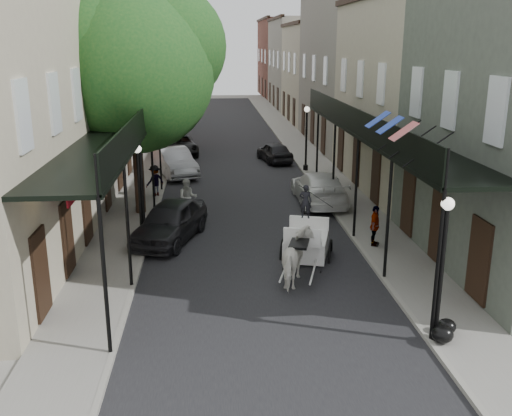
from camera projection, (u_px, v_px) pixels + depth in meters
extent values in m
plane|color=gray|center=(266.00, 313.00, 16.08)|extent=(140.00, 140.00, 0.00)
cube|color=black|center=(235.00, 166.00, 35.22)|extent=(8.00, 90.00, 0.01)
cube|color=gray|center=(153.00, 167.00, 34.82)|extent=(2.20, 90.00, 0.12)
cube|color=gray|center=(314.00, 164.00, 35.60)|extent=(2.20, 90.00, 0.12)
cube|color=#ABA389|center=(113.00, 72.00, 42.67)|extent=(5.00, 80.00, 10.50)
cube|color=gray|center=(339.00, 71.00, 44.00)|extent=(5.00, 80.00, 10.50)
cube|color=black|center=(115.00, 136.00, 21.28)|extent=(2.20, 18.00, 0.12)
cube|color=black|center=(143.00, 122.00, 21.22)|extent=(0.06, 18.00, 1.00)
cylinder|color=black|center=(104.00, 275.00, 13.26)|extent=(0.10, 0.10, 4.00)
cylinder|color=black|center=(142.00, 190.00, 20.92)|extent=(0.10, 0.10, 4.00)
cylinder|color=black|center=(160.00, 151.00, 28.58)|extent=(0.10, 0.10, 4.00)
cube|color=black|center=(377.00, 132.00, 22.05)|extent=(2.20, 18.00, 0.12)
cube|color=black|center=(351.00, 120.00, 21.83)|extent=(0.06, 18.00, 1.00)
cylinder|color=black|center=(438.00, 265.00, 13.88)|extent=(0.10, 0.10, 4.00)
cylinder|color=black|center=(356.00, 186.00, 21.54)|extent=(0.10, 0.10, 4.00)
cylinder|color=black|center=(317.00, 149.00, 29.20)|extent=(0.10, 0.10, 4.00)
cylinder|color=#382619|center=(137.00, 150.00, 24.48)|extent=(0.44, 0.44, 5.60)
sphere|color=#17481A|center=(133.00, 71.00, 23.57)|extent=(6.80, 6.80, 6.80)
sphere|color=#17481A|center=(166.00, 46.00, 23.97)|extent=(5.10, 5.10, 5.10)
cylinder|color=#382619|center=(163.00, 116.00, 37.96)|extent=(0.44, 0.44, 5.04)
sphere|color=#17481A|center=(161.00, 71.00, 37.14)|extent=(6.00, 6.00, 6.00)
sphere|color=#17481A|center=(179.00, 56.00, 37.56)|extent=(4.50, 4.50, 4.50)
cylinder|color=black|center=(435.00, 333.00, 14.41)|extent=(0.28, 0.28, 0.30)
cylinder|color=black|center=(441.00, 276.00, 13.98)|extent=(0.12, 0.12, 3.40)
sphere|color=white|center=(448.00, 204.00, 13.46)|extent=(0.32, 0.32, 0.32)
cylinder|color=black|center=(142.00, 238.00, 21.43)|extent=(0.28, 0.28, 0.30)
cylinder|color=black|center=(140.00, 198.00, 21.00)|extent=(0.12, 0.12, 3.40)
sphere|color=white|center=(137.00, 149.00, 20.48)|extent=(0.32, 0.32, 0.32)
cylinder|color=black|center=(306.00, 168.00, 33.55)|extent=(0.28, 0.28, 0.30)
cylinder|color=black|center=(306.00, 141.00, 33.12)|extent=(0.12, 0.12, 3.40)
sphere|color=white|center=(307.00, 109.00, 32.60)|extent=(0.32, 0.32, 0.32)
imported|color=white|center=(298.00, 258.00, 17.85)|extent=(1.42, 2.18, 1.69)
torus|color=black|center=(286.00, 233.00, 20.87)|extent=(0.45, 1.30, 1.32)
torus|color=black|center=(332.00, 236.00, 20.55)|extent=(0.45, 1.30, 1.32)
torus|color=black|center=(285.00, 255.00, 19.56)|extent=(0.26, 0.68, 0.69)
torus|color=black|center=(322.00, 257.00, 19.33)|extent=(0.26, 0.68, 0.69)
cube|color=white|center=(308.00, 224.00, 20.40)|extent=(1.88, 2.17, 0.72)
cube|color=white|center=(305.00, 220.00, 19.24)|extent=(1.34, 0.88, 0.12)
cube|color=white|center=(304.00, 213.00, 18.91)|extent=(1.21, 0.43, 0.51)
imported|color=black|center=(306.00, 201.00, 19.06)|extent=(0.48, 0.38, 1.15)
imported|color=#BABCB1|center=(188.00, 198.00, 24.79)|extent=(0.86, 0.69, 1.69)
imported|color=gray|center=(155.00, 181.00, 27.75)|extent=(1.12, 1.05, 1.51)
imported|color=gray|center=(375.00, 226.00, 20.89)|extent=(0.71, 0.96, 1.52)
imported|color=black|center=(170.00, 221.00, 21.76)|extent=(3.16, 4.87, 1.54)
imported|color=#A2A3A8|center=(175.00, 162.00, 32.60)|extent=(3.04, 5.01, 1.56)
imported|color=black|center=(179.00, 145.00, 38.59)|extent=(3.01, 5.14, 1.34)
imported|color=silver|center=(319.00, 188.00, 26.88)|extent=(2.12, 5.20, 1.51)
imported|color=black|center=(274.00, 152.00, 36.28)|extent=(2.26, 4.04, 1.30)
ellipsoid|color=black|center=(442.00, 334.00, 14.20)|extent=(0.54, 0.54, 0.46)
ellipsoid|color=black|center=(447.00, 326.00, 14.67)|extent=(0.48, 0.48, 0.38)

